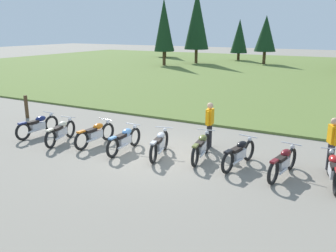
{
  "coord_description": "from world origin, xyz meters",
  "views": [
    {
      "loc": [
        5.97,
        -10.13,
        4.22
      ],
      "look_at": [
        0.0,
        0.6,
        0.9
      ],
      "focal_mm": 38.78,
      "sensor_mm": 36.0,
      "label": 1
    }
  ],
  "objects": [
    {
      "name": "motorcycle_sky_blue",
      "position": [
        -1.28,
        -0.24,
        0.44
      ],
      "size": [
        0.62,
        2.1,
        0.88
      ],
      "color": "black",
      "rests_on": "ground"
    },
    {
      "name": "motorcycle_maroon",
      "position": [
        4.08,
        0.17,
        0.44
      ],
      "size": [
        0.62,
        2.09,
        0.88
      ],
      "color": "black",
      "rests_on": "ground"
    },
    {
      "name": "motorcycle_silver",
      "position": [
        0.04,
        -0.06,
        0.44
      ],
      "size": [
        0.77,
        2.06,
        0.88
      ],
      "color": "black",
      "rests_on": "ground"
    },
    {
      "name": "grass_moorland",
      "position": [
        0.0,
        26.44,
        0.05
      ],
      "size": [
        80.0,
        44.0,
        0.1
      ],
      "primitive_type": "cube",
      "color": "#5B7033",
      "rests_on": "ground"
    },
    {
      "name": "ground_plane",
      "position": [
        0.0,
        0.0,
        0.0
      ],
      "size": [
        140.0,
        140.0,
        0.0
      ],
      "primitive_type": "plane",
      "color": "gray"
    },
    {
      "name": "motorcycle_olive",
      "position": [
        1.4,
        0.34,
        0.44
      ],
      "size": [
        0.66,
        2.09,
        0.88
      ],
      "color": "black",
      "rests_on": "ground"
    },
    {
      "name": "trail_marker_post",
      "position": [
        -8.32,
        1.49,
        0.55
      ],
      "size": [
        0.12,
        0.12,
        1.11
      ],
      "primitive_type": "cube",
      "color": "#47331E",
      "rests_on": "ground"
    },
    {
      "name": "motorcycle_black",
      "position": [
        2.71,
        0.31,
        0.44
      ],
      "size": [
        0.62,
        2.09,
        0.88
      ],
      "color": "black",
      "rests_on": "ground"
    },
    {
      "name": "rider_with_back_turned",
      "position": [
        5.24,
        1.32,
        0.95
      ],
      "size": [
        0.35,
        0.51,
        1.67
      ],
      "color": "#2D2D38",
      "rests_on": "ground"
    },
    {
      "name": "motorcycle_cream",
      "position": [
        -4.0,
        -0.57,
        0.44
      ],
      "size": [
        0.76,
        2.06,
        0.88
      ],
      "color": "black",
      "rests_on": "ground"
    },
    {
      "name": "motorcycle_red",
      "position": [
        5.42,
        0.28,
        0.44
      ],
      "size": [
        0.73,
        2.07,
        0.88
      ],
      "color": "black",
      "rests_on": "ground"
    },
    {
      "name": "motorcycle_orange",
      "position": [
        -2.66,
        -0.17,
        0.44
      ],
      "size": [
        0.62,
        2.1,
        0.88
      ],
      "color": "black",
      "rests_on": "ground"
    },
    {
      "name": "motorcycle_navy",
      "position": [
        -5.46,
        -0.37,
        0.44
      ],
      "size": [
        0.62,
        2.1,
        0.88
      ],
      "color": "black",
      "rests_on": "ground"
    },
    {
      "name": "rider_checking_bike",
      "position": [
        1.15,
        1.61,
        0.95
      ],
      "size": [
        0.26,
        0.55,
        1.67
      ],
      "color": "black",
      "rests_on": "ground"
    }
  ]
}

